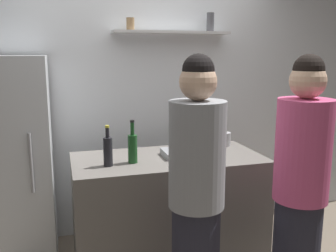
% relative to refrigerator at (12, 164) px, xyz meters
% --- Properties ---
extents(back_wall_assembly, '(4.80, 0.32, 2.60)m').
position_rel_refrigerator_xyz_m(back_wall_assembly, '(1.13, 0.40, 0.45)').
color(back_wall_assembly, white).
rests_on(back_wall_assembly, ground).
extents(refrigerator, '(0.62, 0.65, 1.71)m').
position_rel_refrigerator_xyz_m(refrigerator, '(0.00, 0.00, 0.00)').
color(refrigerator, silver).
rests_on(refrigerator, ground).
extents(counter, '(1.50, 0.74, 0.92)m').
position_rel_refrigerator_xyz_m(counter, '(1.20, -0.37, -0.40)').
color(counter, '#66605B').
rests_on(counter, ground).
extents(baking_pan, '(0.34, 0.24, 0.05)m').
position_rel_refrigerator_xyz_m(baking_pan, '(1.33, -0.37, 0.09)').
color(baking_pan, gray).
rests_on(baking_pan, counter).
extents(utensil_holder, '(0.11, 0.11, 0.22)m').
position_rel_refrigerator_xyz_m(utensil_holder, '(1.78, -0.15, 0.12)').
color(utensil_holder, '#B2B2B7').
rests_on(utensil_holder, counter).
extents(wine_bottle_green_glass, '(0.07, 0.07, 0.32)m').
position_rel_refrigerator_xyz_m(wine_bottle_green_glass, '(0.90, -0.45, 0.18)').
color(wine_bottle_green_glass, '#19471E').
rests_on(wine_bottle_green_glass, counter).
extents(wine_bottle_dark_glass, '(0.07, 0.07, 0.30)m').
position_rel_refrigerator_xyz_m(wine_bottle_dark_glass, '(0.71, -0.48, 0.18)').
color(wine_bottle_dark_glass, black).
rests_on(wine_bottle_dark_glass, counter).
extents(water_bottle_plastic, '(0.09, 0.09, 0.23)m').
position_rel_refrigerator_xyz_m(water_bottle_plastic, '(1.59, -0.43, 0.16)').
color(water_bottle_plastic, silver).
rests_on(water_bottle_plastic, counter).
extents(person_grey_hoodie, '(0.34, 0.34, 1.72)m').
position_rel_refrigerator_xyz_m(person_grey_hoodie, '(1.16, -1.11, 0.00)').
color(person_grey_hoodie, '#262633').
rests_on(person_grey_hoodie, ground).
extents(person_pink_top, '(0.34, 0.34, 1.72)m').
position_rel_refrigerator_xyz_m(person_pink_top, '(1.83, -1.20, 0.00)').
color(person_pink_top, '#262633').
rests_on(person_pink_top, ground).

